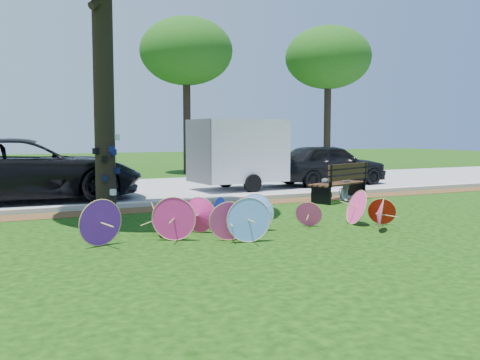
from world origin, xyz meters
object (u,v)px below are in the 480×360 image
object	(u,v)px
park_bench	(338,182)
person_left	(326,179)
parasol_pile	(236,216)
cargo_trailer	(238,151)
black_van	(27,170)
dark_pickup	(328,164)
person_right	(347,178)

from	to	relation	value
park_bench	person_left	bearing A→B (deg)	150.39
parasol_pile	cargo_trailer	xyz separation A→B (m)	(3.53, 7.31, 0.98)
black_van	dark_pickup	bearing A→B (deg)	-85.24
black_van	park_bench	xyz separation A→B (m)	(7.99, -3.74, -0.35)
parasol_pile	black_van	bearing A→B (deg)	114.27
cargo_trailer	parasol_pile	bearing A→B (deg)	-119.85
cargo_trailer	person_left	world-z (taller)	cargo_trailer
parasol_pile	park_bench	xyz separation A→B (m)	(4.79, 3.35, 0.17)
person_left	person_right	world-z (taller)	person_left
person_left	person_right	distance (m)	0.70
park_bench	person_left	xyz separation A→B (m)	(-0.35, 0.05, 0.10)
park_bench	dark_pickup	bearing A→B (deg)	36.84
black_van	cargo_trailer	bearing A→B (deg)	-85.30
black_van	dark_pickup	xyz separation A→B (m)	(10.51, 0.34, -0.12)
cargo_trailer	person_right	world-z (taller)	cargo_trailer
person_left	person_right	bearing A→B (deg)	-17.16
cargo_trailer	person_left	size ratio (longest dim) A/B	2.34
person_left	person_right	size ratio (longest dim) A/B	1.01
dark_pickup	person_right	world-z (taller)	dark_pickup
person_right	black_van	bearing A→B (deg)	156.14
parasol_pile	cargo_trailer	world-z (taller)	cargo_trailer
dark_pickup	cargo_trailer	distance (m)	3.82
dark_pickup	cargo_trailer	size ratio (longest dim) A/B	1.52
dark_pickup	person_left	world-z (taller)	dark_pickup
black_van	person_left	world-z (taller)	black_van
parasol_pile	person_right	bearing A→B (deg)	33.52
parasol_pile	dark_pickup	world-z (taller)	dark_pickup
parasol_pile	black_van	size ratio (longest dim) A/B	1.02
parasol_pile	person_left	xyz separation A→B (m)	(4.44, 3.40, 0.28)
park_bench	person_right	bearing A→B (deg)	-13.35
person_right	parasol_pile	bearing A→B (deg)	-146.45
dark_pickup	person_right	distance (m)	4.58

